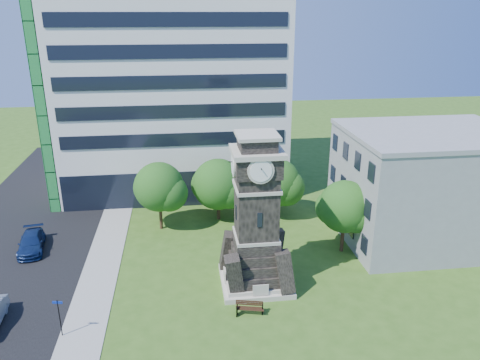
{
  "coord_description": "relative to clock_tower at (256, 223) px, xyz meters",
  "views": [
    {
      "loc": [
        -2.37,
        -29.78,
        20.42
      ],
      "look_at": [
        2.53,
        7.86,
        6.63
      ],
      "focal_mm": 35.0,
      "sensor_mm": 36.0,
      "label": 1
    }
  ],
  "objects": [
    {
      "name": "park_bench",
      "position": [
        -1.05,
        -3.94,
        -4.75
      ],
      "size": [
        1.95,
        0.52,
        1.01
      ],
      "rotation": [
        0.0,
        0.0,
        -0.24
      ],
      "color": "black",
      "rests_on": "ground"
    },
    {
      "name": "clock_tower",
      "position": [
        0.0,
        0.0,
        0.0
      ],
      "size": [
        5.4,
        5.4,
        12.22
      ],
      "color": "#B5AE9D",
      "rests_on": "ground"
    },
    {
      "name": "tree_nc",
      "position": [
        -1.77,
        12.51,
        -1.59
      ],
      "size": [
        5.74,
        5.22,
        6.46
      ],
      "rotation": [
        0.0,
        0.0,
        0.13
      ],
      "color": "#332114",
      "rests_on": "ground"
    },
    {
      "name": "tree_nw",
      "position": [
        -7.62,
        10.99,
        -1.03
      ],
      "size": [
        5.29,
        4.81,
        6.84
      ],
      "rotation": [
        0.0,
        0.0,
        -0.37
      ],
      "color": "#332114",
      "rests_on": "ground"
    },
    {
      "name": "office_low",
      "position": [
        16.97,
        6.0,
        -0.07
      ],
      "size": [
        15.2,
        12.2,
        10.4
      ],
      "color": "gray",
      "rests_on": "ground"
    },
    {
      "name": "street_sign",
      "position": [
        -13.79,
        -4.73,
        -3.53
      ],
      "size": [
        0.67,
        0.07,
        2.79
      ],
      "rotation": [
        0.0,
        0.0,
        -0.18
      ],
      "color": "black",
      "rests_on": "ground"
    },
    {
      "name": "car_street_north",
      "position": [
        -19.16,
        7.95,
        -4.54
      ],
      "size": [
        2.86,
        5.37,
        1.48
      ],
      "primitive_type": "imported",
      "rotation": [
        0.0,
        0.0,
        0.16
      ],
      "color": "#11224D",
      "rests_on": "ground"
    },
    {
      "name": "car_east_lot",
      "position": [
        12.41,
        2.29,
        -4.64
      ],
      "size": [
        5.03,
        3.35,
        1.28
      ],
      "primitive_type": "imported",
      "rotation": [
        0.0,
        0.0,
        1.86
      ],
      "color": "#56555B",
      "rests_on": "ground"
    },
    {
      "name": "tree_east",
      "position": [
        8.61,
        4.21,
        -1.12
      ],
      "size": [
        5.09,
        4.62,
        6.65
      ],
      "rotation": [
        0.0,
        0.0,
        -0.02
      ],
      "color": "#332114",
      "rests_on": "ground"
    },
    {
      "name": "sidewalk",
      "position": [
        -12.5,
        3.0,
        -5.25
      ],
      "size": [
        3.0,
        70.0,
        0.06
      ],
      "primitive_type": "cube",
      "color": "gray",
      "rests_on": "ground"
    },
    {
      "name": "office_tall",
      "position": [
        -6.2,
        23.84,
        8.94
      ],
      "size": [
        26.2,
        15.11,
        28.6
      ],
      "color": "silver",
      "rests_on": "ground"
    },
    {
      "name": "tree_ne",
      "position": [
        4.12,
        12.32,
        -1.6
      ],
      "size": [
        5.58,
        5.07,
        6.37
      ],
      "rotation": [
        0.0,
        0.0,
        0.37
      ],
      "color": "#332114",
      "rests_on": "ground"
    },
    {
      "name": "ground",
      "position": [
        -3.0,
        -2.0,
        -5.28
      ],
      "size": [
        160.0,
        160.0,
        0.0
      ],
      "primitive_type": "plane",
      "color": "#335618",
      "rests_on": "ground"
    }
  ]
}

